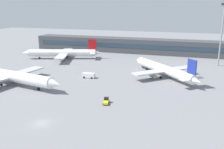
{
  "coord_description": "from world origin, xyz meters",
  "views": [
    {
      "loc": [
        35.16,
        -50.35,
        29.45
      ],
      "look_at": [
        6.72,
        40.0,
        3.0
      ],
      "focal_mm": 39.81,
      "sensor_mm": 36.0,
      "label": 1
    }
  ],
  "objects_px": {
    "airplane_far": "(62,53)",
    "baggage_tug_yellow": "(106,101)",
    "floodlight_tower_west": "(222,31)",
    "airplane_mid": "(163,69)",
    "airplane_near": "(11,76)",
    "service_van_white": "(89,75)"
  },
  "relations": [
    {
      "from": "airplane_far",
      "to": "floodlight_tower_west",
      "type": "xyz_separation_m",
      "value": [
        83.34,
        8.17,
        14.0
      ]
    },
    {
      "from": "airplane_near",
      "to": "airplane_far",
      "type": "relative_size",
      "value": 1.08
    },
    {
      "from": "airplane_near",
      "to": "baggage_tug_yellow",
      "type": "distance_m",
      "value": 41.03
    },
    {
      "from": "baggage_tug_yellow",
      "to": "service_van_white",
      "type": "bearing_deg",
      "value": 123.27
    },
    {
      "from": "airplane_near",
      "to": "floodlight_tower_west",
      "type": "height_order",
      "value": "floodlight_tower_west"
    },
    {
      "from": "airplane_near",
      "to": "floodlight_tower_west",
      "type": "xyz_separation_m",
      "value": [
        78.16,
        57.23,
        13.82
      ]
    },
    {
      "from": "airplane_far",
      "to": "floodlight_tower_west",
      "type": "distance_m",
      "value": 84.9
    },
    {
      "from": "airplane_mid",
      "to": "floodlight_tower_west",
      "type": "distance_m",
      "value": 39.64
    },
    {
      "from": "airplane_far",
      "to": "baggage_tug_yellow",
      "type": "bearing_deg",
      "value": -50.75
    },
    {
      "from": "airplane_far",
      "to": "floodlight_tower_west",
      "type": "bearing_deg",
      "value": 5.6
    },
    {
      "from": "airplane_mid",
      "to": "floodlight_tower_west",
      "type": "bearing_deg",
      "value": 48.67
    },
    {
      "from": "floodlight_tower_west",
      "to": "service_van_white",
      "type": "bearing_deg",
      "value": -143.77
    },
    {
      "from": "airplane_near",
      "to": "airplane_mid",
      "type": "bearing_deg",
      "value": 28.72
    },
    {
      "from": "baggage_tug_yellow",
      "to": "floodlight_tower_west",
      "type": "relative_size",
      "value": 0.13
    },
    {
      "from": "airplane_near",
      "to": "airplane_far",
      "type": "distance_m",
      "value": 49.34
    },
    {
      "from": "service_van_white",
      "to": "floodlight_tower_west",
      "type": "height_order",
      "value": "floodlight_tower_west"
    },
    {
      "from": "baggage_tug_yellow",
      "to": "service_van_white",
      "type": "xyz_separation_m",
      "value": [
        -16.07,
        24.48,
        0.31
      ]
    },
    {
      "from": "airplane_near",
      "to": "service_van_white",
      "type": "relative_size",
      "value": 9.03
    },
    {
      "from": "baggage_tug_yellow",
      "to": "airplane_near",
      "type": "bearing_deg",
      "value": 170.57
    },
    {
      "from": "airplane_mid",
      "to": "service_van_white",
      "type": "relative_size",
      "value": 6.4
    },
    {
      "from": "airplane_mid",
      "to": "baggage_tug_yellow",
      "type": "bearing_deg",
      "value": -110.24
    },
    {
      "from": "airplane_far",
      "to": "baggage_tug_yellow",
      "type": "distance_m",
      "value": 72.06
    }
  ]
}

